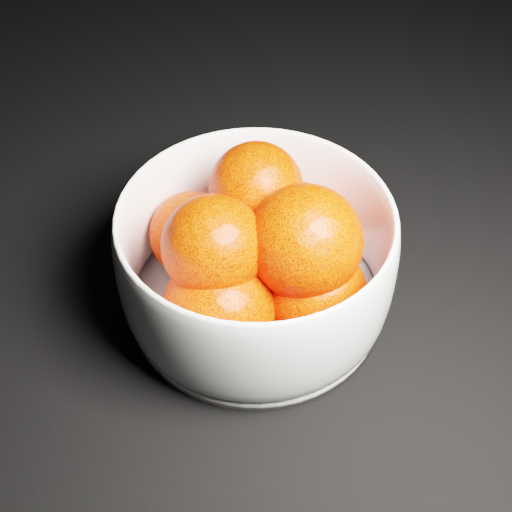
{
  "coord_description": "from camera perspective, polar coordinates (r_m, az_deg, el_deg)",
  "views": [
    {
      "loc": [
        -0.27,
        -0.62,
        0.45
      ],
      "look_at": [
        -0.25,
        -0.25,
        0.06
      ],
      "focal_mm": 50.0,
      "sensor_mm": 36.0,
      "label": 1
    }
  ],
  "objects": [
    {
      "name": "ground",
      "position": [
        0.81,
        17.24,
        10.62
      ],
      "size": [
        3.0,
        3.0,
        0.0
      ],
      "primitive_type": "cube",
      "color": "black",
      "rests_on": "ground"
    },
    {
      "name": "bowl",
      "position": [
        0.55,
        0.0,
        -0.38
      ],
      "size": [
        0.21,
        0.21,
        0.1
      ],
      "rotation": [
        0.0,
        0.0,
        0.02
      ],
      "color": "silver",
      "rests_on": "ground"
    },
    {
      "name": "orange_pile",
      "position": [
        0.53,
        0.15,
        0.27
      ],
      "size": [
        0.16,
        0.17,
        0.13
      ],
      "color": "#FF2804",
      "rests_on": "bowl"
    }
  ]
}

